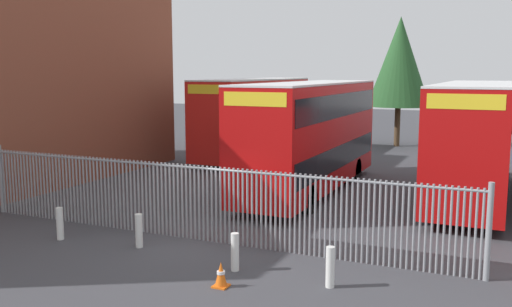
{
  "coord_description": "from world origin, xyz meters",
  "views": [
    {
      "loc": [
        8.02,
        -13.68,
        4.87
      ],
      "look_at": [
        0.0,
        4.0,
        2.0
      ],
      "focal_mm": 39.37,
      "sensor_mm": 36.0,
      "label": 1
    }
  ],
  "objects_px": {
    "double_decker_bus_near_gate": "(311,133)",
    "bollard_near_right": "(235,252)",
    "double_decker_bus_far_back": "(255,115)",
    "bollard_far_right": "(330,267)",
    "traffic_cone_by_gate": "(221,275)",
    "double_decker_bus_behind_fence_left": "(474,137)",
    "bollard_center_front": "(139,231)",
    "bollard_near_left": "(60,224)"
  },
  "relations": [
    {
      "from": "double_decker_bus_far_back",
      "to": "bollard_near_right",
      "type": "height_order",
      "value": "double_decker_bus_far_back"
    },
    {
      "from": "double_decker_bus_far_back",
      "to": "bollard_center_front",
      "type": "distance_m",
      "value": 16.88
    },
    {
      "from": "bollard_far_right",
      "to": "double_decker_bus_behind_fence_left",
      "type": "bearing_deg",
      "value": 77.69
    },
    {
      "from": "double_decker_bus_near_gate",
      "to": "bollard_center_front",
      "type": "bearing_deg",
      "value": -102.66
    },
    {
      "from": "bollard_near_right",
      "to": "traffic_cone_by_gate",
      "type": "bearing_deg",
      "value": -80.47
    },
    {
      "from": "bollard_near_left",
      "to": "double_decker_bus_far_back",
      "type": "bearing_deg",
      "value": 94.74
    },
    {
      "from": "bollard_near_right",
      "to": "bollard_far_right",
      "type": "height_order",
      "value": "same"
    },
    {
      "from": "double_decker_bus_behind_fence_left",
      "to": "traffic_cone_by_gate",
      "type": "relative_size",
      "value": 18.32
    },
    {
      "from": "double_decker_bus_near_gate",
      "to": "double_decker_bus_behind_fence_left",
      "type": "height_order",
      "value": "same"
    },
    {
      "from": "double_decker_bus_near_gate",
      "to": "double_decker_bus_far_back",
      "type": "relative_size",
      "value": 1.0
    },
    {
      "from": "double_decker_bus_far_back",
      "to": "bollard_far_right",
      "type": "xyz_separation_m",
      "value": [
        9.61,
        -16.92,
        -1.95
      ]
    },
    {
      "from": "bollard_near_right",
      "to": "double_decker_bus_behind_fence_left",
      "type": "bearing_deg",
      "value": 65.76
    },
    {
      "from": "bollard_center_front",
      "to": "bollard_near_right",
      "type": "height_order",
      "value": "same"
    },
    {
      "from": "double_decker_bus_near_gate",
      "to": "bollard_far_right",
      "type": "xyz_separation_m",
      "value": [
        3.72,
        -9.41,
        -1.95
      ]
    },
    {
      "from": "bollard_near_left",
      "to": "double_decker_bus_near_gate",
      "type": "bearing_deg",
      "value": 63.76
    },
    {
      "from": "bollard_near_right",
      "to": "bollard_center_front",
      "type": "bearing_deg",
      "value": 170.37
    },
    {
      "from": "bollard_near_left",
      "to": "bollard_center_front",
      "type": "height_order",
      "value": "same"
    },
    {
      "from": "double_decker_bus_behind_fence_left",
      "to": "bollard_near_right",
      "type": "height_order",
      "value": "double_decker_bus_behind_fence_left"
    },
    {
      "from": "traffic_cone_by_gate",
      "to": "double_decker_bus_far_back",
      "type": "bearing_deg",
      "value": 112.28
    },
    {
      "from": "bollard_near_right",
      "to": "traffic_cone_by_gate",
      "type": "relative_size",
      "value": 1.61
    },
    {
      "from": "bollard_center_front",
      "to": "double_decker_bus_far_back",
      "type": "bearing_deg",
      "value": 103.49
    },
    {
      "from": "bollard_far_right",
      "to": "bollard_center_front",
      "type": "bearing_deg",
      "value": 173.84
    },
    {
      "from": "double_decker_bus_behind_fence_left",
      "to": "bollard_near_left",
      "type": "height_order",
      "value": "double_decker_bus_behind_fence_left"
    },
    {
      "from": "double_decker_bus_near_gate",
      "to": "bollard_near_left",
      "type": "xyz_separation_m",
      "value": [
        -4.51,
        -9.15,
        -1.95
      ]
    },
    {
      "from": "double_decker_bus_near_gate",
      "to": "bollard_far_right",
      "type": "distance_m",
      "value": 10.31
    },
    {
      "from": "double_decker_bus_far_back",
      "to": "traffic_cone_by_gate",
      "type": "xyz_separation_m",
      "value": [
        7.35,
        -17.93,
        -2.13
      ]
    },
    {
      "from": "double_decker_bus_far_back",
      "to": "bollard_far_right",
      "type": "distance_m",
      "value": 19.56
    },
    {
      "from": "double_decker_bus_near_gate",
      "to": "bollard_near_left",
      "type": "relative_size",
      "value": 11.38
    },
    {
      "from": "double_decker_bus_near_gate",
      "to": "double_decker_bus_far_back",
      "type": "distance_m",
      "value": 9.54
    },
    {
      "from": "double_decker_bus_behind_fence_left",
      "to": "bollard_near_right",
      "type": "distance_m",
      "value": 11.75
    },
    {
      "from": "double_decker_bus_behind_fence_left",
      "to": "bollard_far_right",
      "type": "xyz_separation_m",
      "value": [
        -2.32,
        -10.63,
        -1.95
      ]
    },
    {
      "from": "traffic_cone_by_gate",
      "to": "bollard_center_front",
      "type": "bearing_deg",
      "value": 154.7
    },
    {
      "from": "double_decker_bus_behind_fence_left",
      "to": "double_decker_bus_near_gate",
      "type": "bearing_deg",
      "value": -168.6
    },
    {
      "from": "double_decker_bus_near_gate",
      "to": "bollard_far_right",
      "type": "height_order",
      "value": "double_decker_bus_near_gate"
    },
    {
      "from": "double_decker_bus_far_back",
      "to": "traffic_cone_by_gate",
      "type": "height_order",
      "value": "double_decker_bus_far_back"
    },
    {
      "from": "traffic_cone_by_gate",
      "to": "bollard_near_left",
      "type": "bearing_deg",
      "value": 167.92
    },
    {
      "from": "bollard_near_right",
      "to": "bollard_far_right",
      "type": "distance_m",
      "value": 2.44
    },
    {
      "from": "double_decker_bus_near_gate",
      "to": "bollard_center_front",
      "type": "relative_size",
      "value": 11.38
    },
    {
      "from": "bollard_center_front",
      "to": "double_decker_bus_behind_fence_left",
      "type": "bearing_deg",
      "value": 51.34
    },
    {
      "from": "double_decker_bus_behind_fence_left",
      "to": "traffic_cone_by_gate",
      "type": "height_order",
      "value": "double_decker_bus_behind_fence_left"
    },
    {
      "from": "bollard_center_front",
      "to": "traffic_cone_by_gate",
      "type": "xyz_separation_m",
      "value": [
        3.43,
        -1.62,
        -0.19
      ]
    },
    {
      "from": "double_decker_bus_near_gate",
      "to": "bollard_near_right",
      "type": "relative_size",
      "value": 11.38
    }
  ]
}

